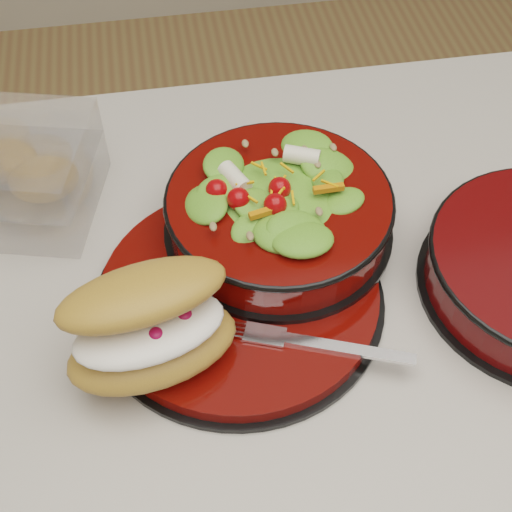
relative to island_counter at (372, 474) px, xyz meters
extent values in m
cube|color=silver|center=(0.00, 0.00, -0.02)|extent=(1.16, 0.66, 0.86)
cube|color=#B0ABA1|center=(0.00, 0.00, 0.43)|extent=(1.24, 0.74, 0.04)
cylinder|color=black|center=(-0.19, 0.02, 0.45)|extent=(0.28, 0.28, 0.01)
cylinder|color=#580603|center=(-0.19, 0.02, 0.46)|extent=(0.27, 0.27, 0.01)
torus|color=black|center=(-0.18, 0.01, 0.46)|extent=(0.15, 0.15, 0.01)
cylinder|color=black|center=(-0.14, 0.09, 0.47)|extent=(0.23, 0.23, 0.01)
cylinder|color=#580603|center=(-0.14, 0.09, 0.49)|extent=(0.22, 0.22, 0.04)
torus|color=black|center=(-0.14, 0.09, 0.51)|extent=(0.23, 0.23, 0.01)
ellipsoid|color=#477721|center=(-0.14, 0.09, 0.51)|extent=(0.19, 0.19, 0.07)
sphere|color=#BD0707|center=(-0.09, 0.09, 0.55)|extent=(0.02, 0.02, 0.02)
sphere|color=#BD0707|center=(-0.14, 0.13, 0.55)|extent=(0.02, 0.02, 0.02)
sphere|color=#BD0707|center=(-0.18, 0.09, 0.55)|extent=(0.02, 0.02, 0.02)
sphere|color=#BD0707|center=(-0.14, 0.04, 0.55)|extent=(0.02, 0.02, 0.02)
cylinder|color=silver|center=(-0.10, 0.13, 0.55)|extent=(0.03, 0.04, 0.02)
cylinder|color=silver|center=(-0.18, 0.11, 0.55)|extent=(0.04, 0.03, 0.02)
cube|color=orange|center=(-0.16, 0.06, 0.55)|extent=(0.03, 0.03, 0.01)
cube|color=orange|center=(-0.09, 0.08, 0.55)|extent=(0.03, 0.02, 0.01)
ellipsoid|color=#C28B3B|center=(-0.27, -0.04, 0.49)|extent=(0.16, 0.11, 0.04)
ellipsoid|color=white|center=(-0.27, -0.04, 0.51)|extent=(0.14, 0.09, 0.02)
ellipsoid|color=#C28B3B|center=(-0.27, -0.03, 0.54)|extent=(0.16, 0.10, 0.04)
sphere|color=#A30B34|center=(-0.29, -0.04, 0.52)|extent=(0.02, 0.02, 0.02)
sphere|color=#A30B34|center=(-0.27, -0.05, 0.52)|extent=(0.02, 0.02, 0.02)
sphere|color=#A30B34|center=(-0.24, -0.04, 0.52)|extent=(0.02, 0.02, 0.02)
sphere|color=#A30B34|center=(-0.28, -0.03, 0.52)|extent=(0.02, 0.02, 0.02)
sphere|color=#191947|center=(-0.28, -0.04, 0.52)|extent=(0.01, 0.01, 0.01)
sphere|color=#191947|center=(-0.26, -0.04, 0.52)|extent=(0.01, 0.01, 0.01)
sphere|color=#191947|center=(-0.27, -0.05, 0.52)|extent=(0.01, 0.01, 0.01)
cube|color=silver|center=(-0.10, -0.06, 0.47)|extent=(0.12, 0.05, 0.00)
cube|color=silver|center=(-0.17, -0.04, 0.47)|extent=(0.04, 0.03, 0.00)
cube|color=white|center=(-0.42, 0.20, 0.47)|extent=(0.23, 0.19, 0.05)
ellipsoid|color=#C28B3B|center=(-0.37, 0.20, 0.47)|extent=(0.07, 0.06, 0.04)
ellipsoid|color=#C28B3B|center=(-0.42, 0.23, 0.47)|extent=(0.07, 0.06, 0.04)
camera|label=1|loc=(-0.24, -0.38, 1.01)|focal=50.00mm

